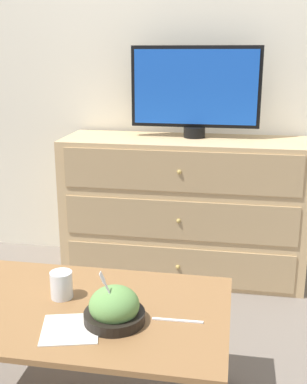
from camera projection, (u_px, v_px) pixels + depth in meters
ground_plane at (186, 256)px, 3.20m from camera, size 12.00×12.00×0.00m
wall_back at (191, 52)px, 2.86m from camera, size 12.00×0.05×2.60m
dresser at (183, 208)px, 2.84m from camera, size 1.39×0.46×0.83m
tv at (195, 90)px, 2.71m from camera, size 0.73×0.12×0.51m
coffee_table at (83, 320)px, 1.72m from camera, size 1.04×0.64×0.43m
takeout_bowl at (114, 309)px, 1.60m from camera, size 0.21×0.21×0.19m
drink_cup at (62, 286)px, 1.76m from camera, size 0.08×0.08×0.10m
napkin at (70, 329)px, 1.56m from camera, size 0.22×0.22×0.00m
knife at (178, 320)px, 1.61m from camera, size 0.17×0.01×0.01m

